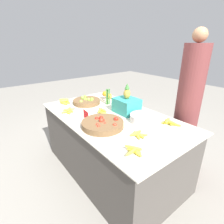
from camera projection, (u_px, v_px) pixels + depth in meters
ground_plane at (112, 168)px, 2.37m from camera, size 12.00×12.00×0.00m
market_table at (112, 144)px, 2.23m from camera, size 1.88×1.05×0.78m
lime_bowl at (87, 101)px, 2.48m from camera, size 0.38×0.38×0.10m
tomato_basket at (103, 124)px, 1.80m from camera, size 0.43×0.43×0.10m
orange_pile at (107, 95)px, 2.68m from camera, size 0.11×0.19×0.13m
metal_bowl at (143, 118)px, 1.92m from camera, size 0.28×0.28×0.08m
price_sign at (86, 115)px, 1.98m from camera, size 0.13×0.02×0.10m
produce_crate at (127, 105)px, 2.15m from camera, size 0.29×0.25×0.37m
veg_bundle at (108, 97)px, 2.43m from camera, size 0.04×0.07×0.22m
banana_bunch_front_right at (69, 111)px, 2.17m from camera, size 0.17×0.18×0.05m
banana_bunch_front_left at (138, 134)px, 1.64m from camera, size 0.16×0.15×0.03m
banana_bunch_middle_right at (170, 122)px, 1.87m from camera, size 0.21×0.17×0.06m
banana_bunch_middle_left at (65, 101)px, 2.49m from camera, size 0.21×0.16×0.06m
banana_bunch_back_center at (134, 150)px, 1.39m from camera, size 0.18×0.19×0.05m
banana_bunch_front_center at (102, 111)px, 2.16m from camera, size 0.19×0.17×0.06m
vendor_person at (187, 110)px, 2.13m from camera, size 0.28×0.28×1.75m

